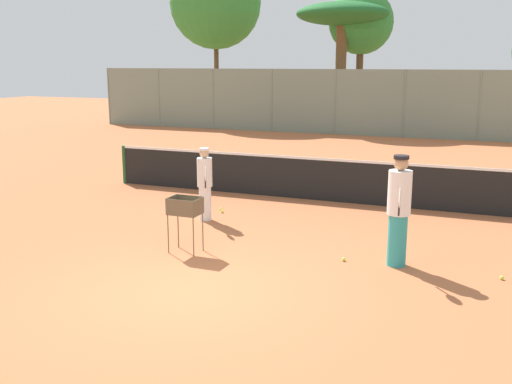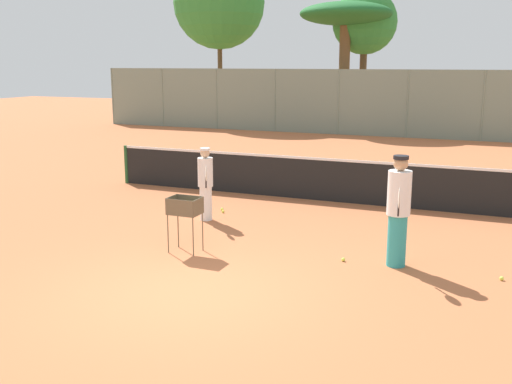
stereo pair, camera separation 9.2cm
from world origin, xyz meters
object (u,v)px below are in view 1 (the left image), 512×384
object	(u,v)px
tennis_net	(317,178)
ball_cart	(186,211)
player_white_outfit	(399,209)
player_red_cap	(205,183)

from	to	relation	value
tennis_net	ball_cart	world-z (taller)	tennis_net
player_white_outfit	player_red_cap	size ratio (longest dim) A/B	1.19
player_red_cap	ball_cart	bearing A→B (deg)	-11.16
tennis_net	ball_cart	size ratio (longest dim) A/B	11.28
ball_cart	player_red_cap	bearing A→B (deg)	108.27
player_white_outfit	ball_cart	xyz separation A→B (m)	(-3.63, -0.70, -0.21)
tennis_net	ball_cart	bearing A→B (deg)	-101.28
player_red_cap	tennis_net	bearing A→B (deg)	119.30
player_white_outfit	ball_cart	bearing A→B (deg)	-88.14
player_white_outfit	player_red_cap	world-z (taller)	player_white_outfit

